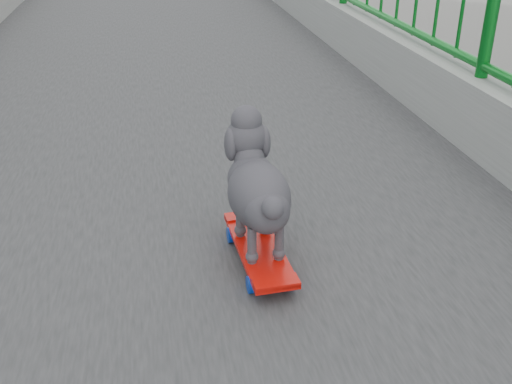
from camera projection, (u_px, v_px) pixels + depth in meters
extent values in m
cube|color=slate|center=(163.00, 200.00, 10.39)|extent=(1.20, 1.20, 6.50)
cube|color=red|center=(259.00, 248.00, 1.83)|extent=(0.16, 0.45, 0.01)
cube|color=#99999E|center=(271.00, 279.00, 1.71)|extent=(0.08, 0.03, 0.02)
cylinder|color=#0831AE|center=(252.00, 284.00, 1.70)|extent=(0.03, 0.05, 0.05)
sphere|color=yellow|center=(252.00, 284.00, 1.70)|extent=(0.02, 0.02, 0.02)
cylinder|color=#0831AE|center=(290.00, 279.00, 1.73)|extent=(0.03, 0.05, 0.05)
sphere|color=yellow|center=(290.00, 279.00, 1.73)|extent=(0.02, 0.02, 0.02)
cube|color=#99999E|center=(248.00, 230.00, 1.96)|extent=(0.08, 0.03, 0.02)
cylinder|color=#0831AE|center=(231.00, 235.00, 1.95)|extent=(0.03, 0.05, 0.05)
sphere|color=yellow|center=(231.00, 235.00, 1.95)|extent=(0.02, 0.02, 0.02)
cylinder|color=#0831AE|center=(265.00, 231.00, 1.97)|extent=(0.03, 0.05, 0.05)
sphere|color=yellow|center=(265.00, 231.00, 1.97)|extent=(0.02, 0.02, 0.02)
ellipsoid|color=#312E34|center=(259.00, 195.00, 1.74)|extent=(0.20, 0.29, 0.19)
sphere|color=#312E34|center=(247.00, 137.00, 1.83)|extent=(0.13, 0.13, 0.13)
sphere|color=black|center=(241.00, 132.00, 1.91)|extent=(0.02, 0.02, 0.02)
sphere|color=#312E34|center=(273.00, 208.00, 1.60)|extent=(0.06, 0.06, 0.06)
cylinder|color=#312E34|center=(240.00, 219.00, 1.86)|extent=(0.03, 0.03, 0.12)
cylinder|color=#312E34|center=(265.00, 216.00, 1.87)|extent=(0.03, 0.03, 0.12)
cylinder|color=#312E34|center=(252.00, 245.00, 1.72)|extent=(0.03, 0.03, 0.12)
cylinder|color=#312E34|center=(279.00, 241.00, 1.74)|extent=(0.03, 0.03, 0.12)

